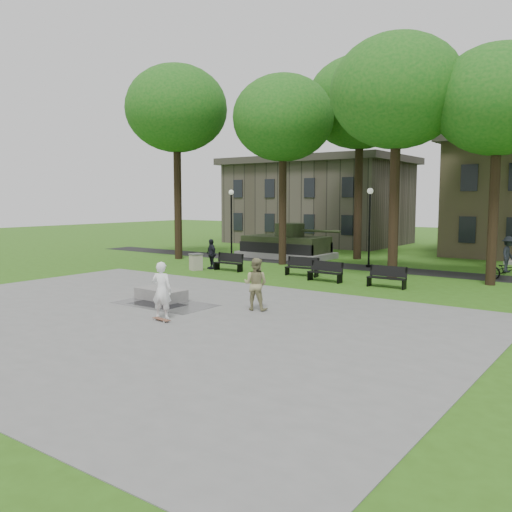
{
  "coord_description": "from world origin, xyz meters",
  "views": [
    {
      "loc": [
        13.91,
        -17.76,
        4.1
      ],
      "look_at": [
        -1.01,
        2.86,
        1.4
      ],
      "focal_mm": 38.0,
      "sensor_mm": 36.0,
      "label": 1
    }
  ],
  "objects_px": {
    "skateboarder": "(162,290)",
    "friend_watching": "(256,284)",
    "trash_bin": "(196,262)",
    "cyclist": "(508,263)",
    "park_bench_0": "(229,262)",
    "concrete_block": "(161,294)"
  },
  "relations": [
    {
      "from": "skateboarder",
      "to": "trash_bin",
      "type": "bearing_deg",
      "value": -71.06
    },
    {
      "from": "skateboarder",
      "to": "cyclist",
      "type": "relative_size",
      "value": 0.87
    },
    {
      "from": "friend_watching",
      "to": "park_bench_0",
      "type": "relative_size",
      "value": 1.07
    },
    {
      "from": "concrete_block",
      "to": "park_bench_0",
      "type": "distance_m",
      "value": 9.29
    },
    {
      "from": "concrete_block",
      "to": "skateboarder",
      "type": "xyz_separation_m",
      "value": [
        2.59,
        -2.46,
        0.76
      ]
    },
    {
      "from": "cyclist",
      "to": "park_bench_0",
      "type": "bearing_deg",
      "value": 114.07
    },
    {
      "from": "concrete_block",
      "to": "friend_watching",
      "type": "bearing_deg",
      "value": 7.96
    },
    {
      "from": "concrete_block",
      "to": "cyclist",
      "type": "height_order",
      "value": "cyclist"
    },
    {
      "from": "park_bench_0",
      "to": "trash_bin",
      "type": "relative_size",
      "value": 1.88
    },
    {
      "from": "park_bench_0",
      "to": "trash_bin",
      "type": "bearing_deg",
      "value": -151.09
    },
    {
      "from": "concrete_block",
      "to": "trash_bin",
      "type": "height_order",
      "value": "trash_bin"
    },
    {
      "from": "trash_bin",
      "to": "cyclist",
      "type": "bearing_deg",
      "value": 21.32
    },
    {
      "from": "concrete_block",
      "to": "friend_watching",
      "type": "height_order",
      "value": "friend_watching"
    },
    {
      "from": "concrete_block",
      "to": "friend_watching",
      "type": "relative_size",
      "value": 1.14
    },
    {
      "from": "skateboarder",
      "to": "cyclist",
      "type": "height_order",
      "value": "cyclist"
    },
    {
      "from": "skateboarder",
      "to": "friend_watching",
      "type": "relative_size",
      "value": 1.02
    },
    {
      "from": "concrete_block",
      "to": "friend_watching",
      "type": "distance_m",
      "value": 4.42
    },
    {
      "from": "concrete_block",
      "to": "park_bench_0",
      "type": "xyz_separation_m",
      "value": [
        -3.38,
        8.65,
        0.28
      ]
    },
    {
      "from": "friend_watching",
      "to": "trash_bin",
      "type": "bearing_deg",
      "value": -50.95
    },
    {
      "from": "cyclist",
      "to": "friend_watching",
      "type": "bearing_deg",
      "value": 159.13
    },
    {
      "from": "concrete_block",
      "to": "trash_bin",
      "type": "distance_m",
      "value": 9.26
    },
    {
      "from": "skateboarder",
      "to": "trash_bin",
      "type": "height_order",
      "value": "skateboarder"
    }
  ]
}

